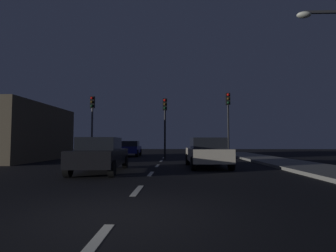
% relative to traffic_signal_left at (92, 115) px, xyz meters
% --- Properties ---
extents(ground_plane, '(80.00, 80.00, 0.00)m').
position_rel_traffic_signal_left_xyz_m(ground_plane, '(5.39, -8.63, -3.38)').
color(ground_plane, black).
extents(sidewalk_curb_right, '(3.00, 40.00, 0.15)m').
position_rel_traffic_signal_left_xyz_m(sidewalk_curb_right, '(12.89, -8.63, -3.30)').
color(sidewalk_curb_right, gray).
rests_on(sidewalk_curb_right, ground_plane).
extents(lane_stripe_nearest, '(0.16, 1.60, 0.01)m').
position_rel_traffic_signal_left_xyz_m(lane_stripe_nearest, '(5.39, -16.83, -3.38)').
color(lane_stripe_nearest, silver).
rests_on(lane_stripe_nearest, ground_plane).
extents(lane_stripe_second, '(0.16, 1.60, 0.01)m').
position_rel_traffic_signal_left_xyz_m(lane_stripe_second, '(5.39, -13.03, -3.38)').
color(lane_stripe_second, silver).
rests_on(lane_stripe_second, ground_plane).
extents(lane_stripe_third, '(0.16, 1.60, 0.01)m').
position_rel_traffic_signal_left_xyz_m(lane_stripe_third, '(5.39, -9.23, -3.38)').
color(lane_stripe_third, silver).
rests_on(lane_stripe_third, ground_plane).
extents(lane_stripe_fourth, '(0.16, 1.60, 0.01)m').
position_rel_traffic_signal_left_xyz_m(lane_stripe_fourth, '(5.39, -5.43, -3.38)').
color(lane_stripe_fourth, silver).
rests_on(lane_stripe_fourth, ground_plane).
extents(lane_stripe_fifth, '(0.16, 1.60, 0.01)m').
position_rel_traffic_signal_left_xyz_m(lane_stripe_fifth, '(5.39, -1.63, -3.38)').
color(lane_stripe_fifth, silver).
rests_on(lane_stripe_fifth, ground_plane).
extents(lane_stripe_sixth, '(0.16, 1.60, 0.01)m').
position_rel_traffic_signal_left_xyz_m(lane_stripe_sixth, '(5.39, 2.17, -3.38)').
color(lane_stripe_sixth, silver).
rests_on(lane_stripe_sixth, ground_plane).
extents(traffic_signal_left, '(0.32, 0.38, 4.81)m').
position_rel_traffic_signal_left_xyz_m(traffic_signal_left, '(0.00, 0.00, 0.00)').
color(traffic_signal_left, '#4C4C51').
rests_on(traffic_signal_left, ground_plane).
extents(traffic_signal_center, '(0.32, 0.38, 4.62)m').
position_rel_traffic_signal_left_xyz_m(traffic_signal_center, '(5.58, -0.00, -0.12)').
color(traffic_signal_center, black).
rests_on(traffic_signal_center, ground_plane).
extents(traffic_signal_right, '(0.32, 0.38, 5.02)m').
position_rel_traffic_signal_left_xyz_m(traffic_signal_right, '(10.35, 0.00, 0.13)').
color(traffic_signal_right, black).
rests_on(traffic_signal_right, ground_plane).
extents(car_stopped_ahead, '(2.12, 4.21, 1.52)m').
position_rel_traffic_signal_left_xyz_m(car_stopped_ahead, '(8.03, -6.35, -2.61)').
color(car_stopped_ahead, beige).
rests_on(car_stopped_ahead, ground_plane).
extents(car_adjacent_lane, '(2.04, 4.64, 1.49)m').
position_rel_traffic_signal_left_xyz_m(car_adjacent_lane, '(3.17, -8.74, -2.62)').
color(car_adjacent_lane, black).
rests_on(car_adjacent_lane, ground_plane).
extents(car_oncoming_far, '(2.03, 3.92, 1.41)m').
position_rel_traffic_signal_left_xyz_m(car_oncoming_far, '(2.11, 4.53, -2.65)').
color(car_oncoming_far, navy).
rests_on(car_oncoming_far, ground_plane).
extents(storefront_left, '(5.21, 8.94, 3.95)m').
position_rel_traffic_signal_left_xyz_m(storefront_left, '(-5.21, -1.41, -1.41)').
color(storefront_left, brown).
rests_on(storefront_left, ground_plane).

